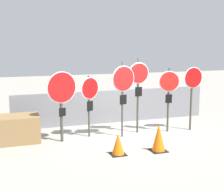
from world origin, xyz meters
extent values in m
plane|color=gray|center=(0.00, 0.00, 0.00)|extent=(40.00, 40.00, 0.00)
cube|color=slate|center=(0.00, 1.80, 0.61)|extent=(7.39, 0.12, 1.21)
cylinder|color=#474238|center=(-2.23, 0.07, 0.98)|extent=(0.09, 0.09, 1.96)
cylinder|color=white|center=(-2.21, 0.01, 1.66)|extent=(0.91, 0.29, 0.95)
cylinder|color=red|center=(-2.20, -0.01, 1.66)|extent=(0.85, 0.28, 0.89)
cube|color=black|center=(-2.21, 0.01, 0.92)|extent=(0.21, 0.08, 0.25)
cylinder|color=#474238|center=(-1.32, 0.30, 0.97)|extent=(0.06, 0.06, 1.94)
cylinder|color=white|center=(-1.30, 0.26, 1.56)|extent=(0.63, 0.34, 0.70)
cylinder|color=#AD0F0F|center=(-1.29, 0.24, 1.56)|extent=(0.58, 0.31, 0.64)
cube|color=black|center=(-1.30, 0.26, 0.99)|extent=(0.21, 0.12, 0.31)
cylinder|color=#474238|center=(-0.33, -0.04, 1.19)|extent=(0.06, 0.06, 2.38)
cylinder|color=white|center=(-0.32, -0.09, 1.86)|extent=(0.79, 0.21, 0.80)
cylinder|color=red|center=(-0.31, -0.10, 1.86)|extent=(0.73, 0.19, 0.74)
cube|color=black|center=(-0.32, -0.09, 1.20)|extent=(0.24, 0.08, 0.30)
cylinder|color=#474238|center=(0.32, 0.26, 1.23)|extent=(0.07, 0.07, 2.46)
cylinder|color=white|center=(0.32, 0.20, 1.99)|extent=(0.69, 0.03, 0.69)
cylinder|color=red|center=(0.32, 0.18, 1.99)|extent=(0.63, 0.03, 0.63)
cube|color=black|center=(0.32, 0.20, 1.38)|extent=(0.23, 0.03, 0.30)
cylinder|color=#474238|center=(1.33, 0.04, 1.07)|extent=(0.07, 0.07, 2.14)
cylinder|color=white|center=(1.31, -0.01, 1.70)|extent=(0.67, 0.22, 0.69)
cylinder|color=red|center=(1.31, -0.03, 1.70)|extent=(0.61, 0.20, 0.63)
cube|color=black|center=(1.31, -0.01, 1.13)|extent=(0.21, 0.08, 0.29)
cylinder|color=#474238|center=(2.17, -0.02, 1.05)|extent=(0.07, 0.07, 2.11)
cylinder|color=white|center=(2.17, -0.08, 1.80)|extent=(0.72, 0.08, 0.72)
cylinder|color=#AD0F0F|center=(2.17, -0.10, 1.80)|extent=(0.66, 0.07, 0.66)
cube|color=black|center=(-1.00, -1.54, 0.01)|extent=(0.41, 0.41, 0.02)
cone|color=orange|center=(-1.00, -1.54, 0.30)|extent=(0.34, 0.34, 0.55)
cube|color=black|center=(0.15, -1.62, 0.01)|extent=(0.44, 0.44, 0.02)
cone|color=orange|center=(0.15, -1.62, 0.39)|extent=(0.37, 0.37, 0.73)
cube|color=olive|center=(-3.43, 0.46, 0.40)|extent=(1.16, 0.92, 0.80)
camera|label=1|loc=(-3.66, -9.03, 2.92)|focal=50.00mm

